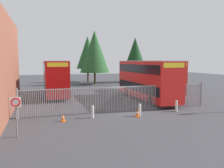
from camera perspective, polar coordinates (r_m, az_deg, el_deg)
ground_plane at (r=27.38m, az=-2.57°, el=-3.36°), size 100.00×100.00×0.00m
palisade_fence at (r=19.53m, az=2.40°, el=-3.56°), size 16.86×0.14×2.35m
double_decker_bus_near_gate at (r=25.42m, az=8.68°, el=1.37°), size 2.54×10.81×4.42m
double_decker_bus_behind_fence_left at (r=31.16m, az=10.84°, el=2.13°), size 2.54×10.81×4.42m
double_decker_bus_behind_fence_right at (r=29.31m, az=-14.30°, el=1.83°), size 2.54×10.81×4.42m
bollard_near_left at (r=17.49m, az=-4.92°, el=-7.03°), size 0.20×0.20×0.95m
bollard_center_front at (r=18.25m, az=7.06°, el=-6.51°), size 0.20×0.20×0.95m
bollard_near_right at (r=20.42m, az=16.02°, el=-5.38°), size 0.20×0.20×0.95m
traffic_cone_by_gate at (r=16.82m, az=-12.31°, el=-8.31°), size 0.34×0.34×0.59m
traffic_cone_mid_forecourt at (r=17.86m, az=6.48°, el=-7.39°), size 0.34×0.34×0.59m
speed_limit_sign_post at (r=13.89m, az=-23.15°, el=-5.35°), size 0.60×0.14×2.40m
tree_tall_back at (r=47.50m, az=5.87°, el=7.73°), size 4.56×4.56×9.26m
tree_short_side at (r=47.61m, az=-6.17°, el=7.93°), size 4.70×4.70×9.53m
tree_mid_row at (r=42.38m, az=-4.43°, el=8.19°), size 5.45×5.45×10.04m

